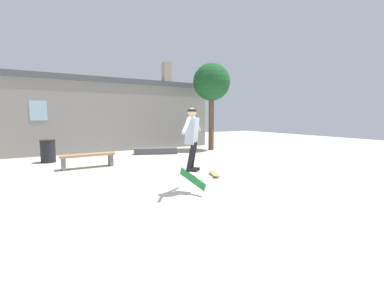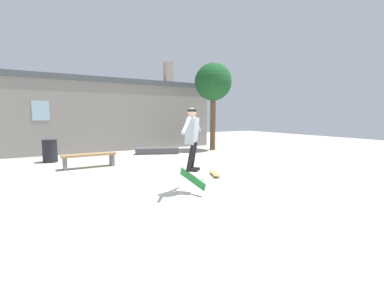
# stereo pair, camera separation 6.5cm
# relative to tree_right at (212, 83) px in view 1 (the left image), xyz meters

# --- Properties ---
(ground_plane) EXTENTS (40.00, 40.00, 0.00)m
(ground_plane) POSITION_rel_tree_right_xyz_m (-5.37, -6.88, -3.64)
(ground_plane) COLOR #B2AD9E
(building_backdrop) EXTENTS (13.29, 0.52, 4.98)m
(building_backdrop) POSITION_rel_tree_right_xyz_m (-5.33, 2.26, -1.64)
(building_backdrop) COLOR gray
(building_backdrop) RESTS_ON ground_plane
(tree_right) EXTENTS (2.01, 2.01, 4.72)m
(tree_right) POSITION_rel_tree_right_xyz_m (0.00, 0.00, 0.00)
(tree_right) COLOR brown
(tree_right) RESTS_ON ground_plane
(park_bench) EXTENTS (1.86, 0.43, 0.52)m
(park_bench) POSITION_rel_tree_right_xyz_m (-6.71, -1.85, -3.27)
(park_bench) COLOR #99754C
(park_bench) RESTS_ON ground_plane
(skate_ledge) EXTENTS (2.11, 1.15, 0.33)m
(skate_ledge) POSITION_rel_tree_right_xyz_m (-3.29, 0.06, -3.48)
(skate_ledge) COLOR #4C4C51
(skate_ledge) RESTS_ON ground_plane
(trash_bin) EXTENTS (0.59, 0.59, 0.92)m
(trash_bin) POSITION_rel_tree_right_xyz_m (-7.92, 0.15, -3.16)
(trash_bin) COLOR black
(trash_bin) RESTS_ON ground_plane
(skater) EXTENTS (1.02, 0.90, 1.52)m
(skater) POSITION_rel_tree_right_xyz_m (-5.02, -6.39, -2.19)
(skater) COLOR #9EA8B2
(skateboard_flipping) EXTENTS (0.27, 0.84, 0.48)m
(skateboard_flipping) POSITION_rel_tree_right_xyz_m (-5.03, -6.43, -3.29)
(skateboard_flipping) COLOR #237F38
(skateboard_resting) EXTENTS (0.47, 0.80, 0.08)m
(skateboard_resting) POSITION_rel_tree_right_xyz_m (-3.50, -5.18, -3.57)
(skateboard_resting) COLOR #AD894C
(skateboard_resting) RESTS_ON ground_plane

